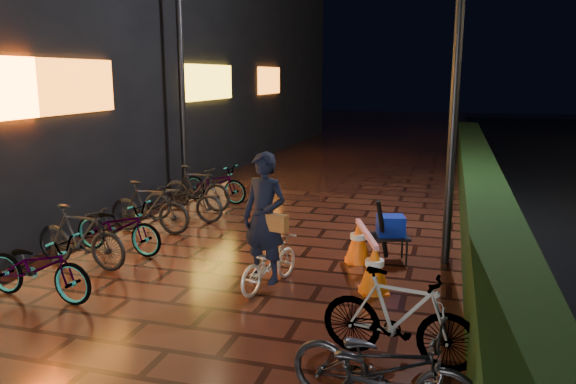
% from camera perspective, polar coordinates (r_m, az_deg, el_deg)
% --- Properties ---
extents(ground, '(80.00, 80.00, 0.00)m').
position_cam_1_polar(ground, '(6.14, -12.14, -15.47)').
color(ground, '#381911').
rests_on(ground, ground).
extents(hedge, '(0.70, 20.00, 1.00)m').
position_cam_1_polar(hedge, '(12.98, 18.68, 1.03)').
color(hedge, black).
rests_on(hedge, ground).
extents(storefront_block, '(12.09, 22.00, 9.00)m').
position_cam_1_polar(storefront_block, '(20.39, -21.39, 15.84)').
color(storefront_block, black).
rests_on(storefront_block, ground).
extents(lamp_post_hedge, '(0.45, 0.19, 4.72)m').
position_cam_1_polar(lamp_post_hedge, '(8.44, 16.63, 10.05)').
color(lamp_post_hedge, black).
rests_on(lamp_post_hedge, ground).
extents(lamp_post_sf, '(0.50, 0.21, 5.23)m').
position_cam_1_polar(lamp_post_sf, '(12.68, -10.80, 12.01)').
color(lamp_post_sf, black).
rests_on(lamp_post_sf, ground).
extents(cyclist, '(0.76, 1.35, 1.83)m').
position_cam_1_polar(cyclist, '(7.38, -2.19, -4.79)').
color(cyclist, silver).
rests_on(cyclist, ground).
extents(traffic_barrier, '(0.85, 1.60, 0.66)m').
position_cam_1_polar(traffic_barrier, '(8.01, 7.91, -6.20)').
color(traffic_barrier, orange).
rests_on(traffic_barrier, ground).
extents(cart_assembly, '(0.65, 0.69, 1.03)m').
position_cam_1_polar(cart_assembly, '(8.58, 10.31, -3.65)').
color(cart_assembly, black).
rests_on(cart_assembly, ground).
extents(parked_bikes_storefront, '(1.85, 6.50, 0.94)m').
position_cam_1_polar(parked_bikes_storefront, '(10.17, -13.74, -1.87)').
color(parked_bikes_storefront, black).
rests_on(parked_bikes_storefront, ground).
extents(parked_bikes_hedge, '(1.73, 2.43, 0.94)m').
position_cam_1_polar(parked_bikes_hedge, '(4.92, 10.15, -16.72)').
color(parked_bikes_hedge, black).
rests_on(parked_bikes_hedge, ground).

